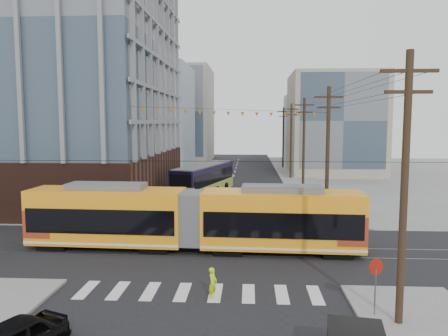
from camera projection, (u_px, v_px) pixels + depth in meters
The scene contains 16 objects.
ground at pixel (205, 272), 24.18m from camera, with size 160.00×160.00×0.00m, color slate.
office_building at pixel (22, 66), 46.81m from camera, with size 30.00×25.00×28.60m, color #381E16.
bg_bldg_nw_near at pixel (138, 118), 75.87m from camera, with size 18.00×16.00×18.00m, color #8C99A5.
bg_bldg_ne_near at pixel (334, 124), 70.10m from camera, with size 14.00×14.00×16.00m, color gray.
bg_bldg_nw_far at pixel (175, 115), 95.45m from camera, with size 16.00×18.00×20.00m, color gray.
bg_bldg_ne_far at pixel (325, 129), 89.94m from camera, with size 16.00×16.00×14.00m, color #8C99A5.
utility_pole_near at pixel (404, 192), 17.16m from camera, with size 0.30×0.30×11.00m, color black.
utility_pole_far at pixel (283, 138), 78.73m from camera, with size 0.30×0.30×11.00m, color black.
streetcar at pixel (193, 219), 28.11m from camera, with size 21.45×3.02×4.13m, color orange, non-canonical shape.
city_bus at pixel (204, 180), 49.42m from camera, with size 2.77×12.77×3.62m, color black, non-canonical shape.
parked_car_silver at pixel (162, 205), 39.28m from camera, with size 1.74×5.00×1.65m, color #A4A6B2.
parked_car_white at pixel (173, 198), 44.06m from camera, with size 1.90×4.66×1.35m, color #BCBCBC.
parked_car_grey at pixel (182, 189), 50.07m from camera, with size 2.14×4.64×1.29m, color #474C52.
pedestrian at pixel (213, 283), 20.33m from camera, with size 0.55×0.36×1.52m, color #CEFF0D.
stop_sign at pixel (375, 290), 18.37m from camera, with size 0.73×0.73×2.40m, color #99160D, non-canonical shape.
jersey_barrier at pixel (317, 213), 37.94m from camera, with size 0.82×3.63×0.73m, color slate.
Camera 1 is at (2.40, -23.36, 8.22)m, focal length 35.00 mm.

